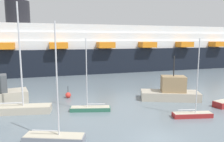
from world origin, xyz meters
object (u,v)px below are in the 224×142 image
at_px(sailboat_0, 192,113).
at_px(channel_buoy_1, 68,95).
at_px(sailboat_1, 18,108).
at_px(cruise_ship, 97,50).
at_px(fishing_boat_0, 171,91).
at_px(sailboat_2, 90,107).
at_px(sailboat_3, 54,137).

height_order(sailboat_0, channel_buoy_1, sailboat_0).
xyz_separation_m(sailboat_1, cruise_ship, (14.15, 30.43, 4.58)).
bearing_deg(channel_buoy_1, sailboat_0, -41.33).
height_order(sailboat_1, channel_buoy_1, sailboat_1).
bearing_deg(fishing_boat_0, sailboat_1, -158.80).
distance_m(sailboat_2, sailboat_3, 7.52).
bearing_deg(cruise_ship, sailboat_1, -118.18).
bearing_deg(sailboat_2, cruise_ship, -90.09).
bearing_deg(fishing_boat_0, sailboat_3, -131.22).
xyz_separation_m(sailboat_1, sailboat_3, (3.85, -7.68, -0.16)).
xyz_separation_m(sailboat_2, cruise_ship, (6.54, 31.59, 4.80)).
xyz_separation_m(sailboat_1, sailboat_2, (7.60, -1.16, -0.21)).
bearing_deg(fishing_boat_0, cruise_ship, 117.55).
bearing_deg(sailboat_1, sailboat_3, -55.52).
bearing_deg(sailboat_0, sailboat_1, 171.29).
height_order(sailboat_1, cruise_ship, cruise_ship).
distance_m(sailboat_0, sailboat_2, 10.78).
xyz_separation_m(fishing_boat_0, cruise_ship, (-4.39, 29.78, 4.05)).
distance_m(sailboat_2, cruise_ship, 32.62).
relative_size(sailboat_0, fishing_boat_0, 1.01).
xyz_separation_m(sailboat_3, fishing_boat_0, (14.68, 8.34, 0.69)).
relative_size(fishing_boat_0, channel_buoy_1, 4.80).
relative_size(sailboat_1, channel_buoy_1, 7.05).
bearing_deg(cruise_ship, sailboat_0, -88.11).
height_order(sailboat_0, fishing_boat_0, sailboat_0).
xyz_separation_m(sailboat_0, sailboat_1, (-17.39, 5.68, 0.20)).
distance_m(sailboat_2, channel_buoy_1, 6.34).
distance_m(sailboat_3, fishing_boat_0, 16.90).
xyz_separation_m(sailboat_3, cruise_ship, (10.29, 38.12, 4.75)).
bearing_deg(sailboat_3, sailboat_0, 26.90).
distance_m(fishing_boat_0, cruise_ship, 30.37).
height_order(fishing_boat_0, channel_buoy_1, fishing_boat_0).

